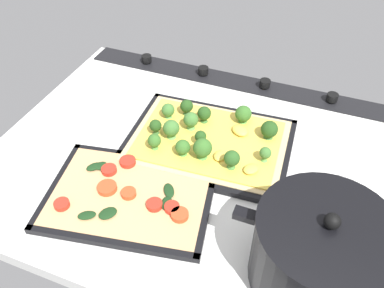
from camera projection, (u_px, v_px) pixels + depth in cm
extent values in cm
cube|color=silver|center=(192.00, 161.00, 86.93)|extent=(85.27, 68.12, 3.00)
cube|color=black|center=(233.00, 81.00, 106.61)|extent=(81.86, 7.00, 0.80)
cylinder|color=black|center=(332.00, 97.00, 98.91)|extent=(2.80, 2.80, 1.80)
cylinder|color=black|center=(265.00, 83.00, 103.46)|extent=(2.80, 2.80, 1.80)
cylinder|color=black|center=(203.00, 70.00, 108.00)|extent=(2.80, 2.80, 1.80)
cylinder|color=black|center=(147.00, 58.00, 112.54)|extent=(2.80, 2.80, 1.80)
cube|color=black|center=(209.00, 144.00, 88.42)|extent=(37.00, 28.15, 0.50)
cube|color=black|center=(223.00, 110.00, 96.88)|extent=(35.56, 3.25, 1.30)
cube|color=black|center=(191.00, 183.00, 79.42)|extent=(35.56, 3.25, 1.30)
cube|color=black|center=(287.00, 160.00, 84.26)|extent=(2.71, 26.17, 1.30)
cube|color=black|center=(137.00, 127.00, 92.04)|extent=(2.71, 26.17, 1.30)
cube|color=#D3B77F|center=(209.00, 142.00, 87.91)|extent=(34.47, 25.62, 1.00)
cube|color=#EDC64C|center=(209.00, 139.00, 87.44)|extent=(31.68, 23.10, 0.40)
cone|color=#427635|center=(268.00, 136.00, 87.30)|extent=(2.05, 2.05, 0.92)
sphere|color=#264C1C|center=(269.00, 129.00, 86.04)|extent=(3.72, 3.72, 3.72)
cone|color=#427635|center=(200.00, 142.00, 85.54)|extent=(1.37, 1.37, 1.29)
sphere|color=#264C1C|center=(201.00, 136.00, 84.47)|extent=(2.49, 2.49, 2.49)
cone|color=#4D8B3F|center=(231.00, 165.00, 80.41)|extent=(1.79, 1.79, 1.35)
sphere|color=#2D5B23|center=(232.00, 158.00, 79.12)|extent=(3.25, 3.25, 3.25)
cone|color=#5B9F46|center=(155.00, 146.00, 84.63)|extent=(1.56, 1.56, 1.17)
sphere|color=#386B28|center=(154.00, 140.00, 83.51)|extent=(2.84, 2.84, 2.84)
cone|color=#5B9F46|center=(183.00, 153.00, 83.41)|extent=(1.73, 1.73, 0.84)
sphere|color=#386B28|center=(183.00, 147.00, 82.32)|extent=(3.14, 3.14, 3.14)
cone|color=#427635|center=(156.00, 131.00, 88.25)|extent=(1.48, 1.48, 1.16)
sphere|color=#264C1C|center=(155.00, 126.00, 87.18)|extent=(2.69, 2.69, 2.69)
cone|color=#68AD54|center=(191.00, 126.00, 89.40)|extent=(1.84, 1.84, 1.30)
sphere|color=#427533|center=(191.00, 119.00, 88.11)|extent=(3.34, 3.34, 3.34)
cone|color=#427635|center=(187.00, 112.00, 93.29)|extent=(1.66, 1.66, 1.19)
sphere|color=#264C1C|center=(187.00, 106.00, 92.12)|extent=(3.02, 3.02, 3.02)
cone|color=#5B9F46|center=(243.00, 120.00, 91.39)|extent=(2.07, 2.07, 0.81)
sphere|color=#386B28|center=(243.00, 114.00, 90.16)|extent=(3.77, 3.77, 3.77)
cone|color=#5B9F46|center=(202.00, 155.00, 82.64)|extent=(2.17, 2.17, 1.18)
sphere|color=#386B28|center=(203.00, 148.00, 81.25)|extent=(3.94, 3.94, 3.94)
cone|color=#68AD54|center=(168.00, 115.00, 92.53)|extent=(1.67, 1.67, 0.92)
sphere|color=#427533|center=(168.00, 110.00, 91.45)|extent=(3.04, 3.04, 3.04)
cone|color=#68AD54|center=(264.00, 158.00, 81.85)|extent=(1.35, 1.35, 1.28)
sphere|color=#427533|center=(265.00, 153.00, 80.79)|extent=(2.46, 2.46, 2.46)
cone|color=#427635|center=(204.00, 119.00, 91.27)|extent=(1.73, 1.73, 1.18)
sphere|color=#264C1C|center=(204.00, 113.00, 90.07)|extent=(3.14, 3.14, 3.14)
cone|color=#68AD54|center=(172.00, 135.00, 87.20)|extent=(1.99, 1.99, 1.26)
sphere|color=#427533|center=(171.00, 128.00, 85.86)|extent=(3.61, 3.61, 3.61)
ellipsoid|color=#EDC64C|center=(240.00, 130.00, 88.37)|extent=(5.16, 4.96, 1.43)
ellipsoid|color=#EDC64C|center=(251.00, 169.00, 79.79)|extent=(4.03, 4.26, 1.18)
ellipsoid|color=#EDC64C|center=(220.00, 155.00, 82.83)|extent=(2.51, 3.18, 1.10)
cube|color=black|center=(130.00, 197.00, 77.17)|extent=(35.14, 28.04, 0.50)
cube|color=black|center=(145.00, 158.00, 84.69)|extent=(31.30, 6.80, 1.30)
cube|color=black|center=(111.00, 243.00, 69.10)|extent=(31.30, 6.80, 1.30)
cube|color=black|center=(207.00, 208.00, 74.77)|extent=(5.23, 22.64, 1.30)
cube|color=black|center=(56.00, 185.00, 79.03)|extent=(5.23, 22.64, 1.30)
cube|color=tan|center=(129.00, 195.00, 76.69)|extent=(32.35, 25.25, 0.90)
cylinder|color=red|center=(109.00, 170.00, 80.32)|extent=(3.07, 3.07, 1.00)
cylinder|color=red|center=(172.00, 208.00, 73.29)|extent=(2.86, 2.86, 1.00)
cylinder|color=red|center=(62.00, 204.00, 73.85)|extent=(2.90, 2.90, 1.00)
cylinder|color=red|center=(154.00, 205.00, 73.78)|extent=(3.01, 3.01, 1.00)
cylinder|color=#D14723|center=(107.00, 188.00, 76.82)|extent=(3.80, 3.80, 1.00)
cylinder|color=#D14723|center=(180.00, 215.00, 72.07)|extent=(3.25, 3.25, 1.00)
cylinder|color=red|center=(128.00, 162.00, 82.04)|extent=(3.32, 3.32, 1.00)
cylinder|color=#D14723|center=(129.00, 193.00, 75.80)|extent=(2.89, 2.89, 1.00)
ellipsoid|color=#193819|center=(167.00, 203.00, 74.21)|extent=(2.72, 3.69, 0.60)
ellipsoid|color=#193819|center=(101.00, 166.00, 81.31)|extent=(3.48, 3.50, 0.60)
ellipsoid|color=#193819|center=(167.00, 190.00, 76.52)|extent=(3.69, 4.22, 0.60)
ellipsoid|color=#193819|center=(108.00, 213.00, 72.45)|extent=(4.14, 4.33, 0.60)
ellipsoid|color=#193819|center=(94.00, 167.00, 81.14)|extent=(3.61, 3.83, 0.60)
ellipsoid|color=#193819|center=(87.00, 215.00, 72.11)|extent=(3.88, 3.41, 0.60)
cylinder|color=black|center=(319.00, 255.00, 60.87)|extent=(20.58, 20.58, 12.92)
cylinder|color=black|center=(330.00, 228.00, 56.22)|extent=(20.99, 20.99, 0.80)
sphere|color=black|center=(332.00, 221.00, 55.14)|extent=(2.40, 2.40, 2.40)
cube|color=black|center=(245.00, 215.00, 61.29)|extent=(3.60, 2.00, 1.20)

